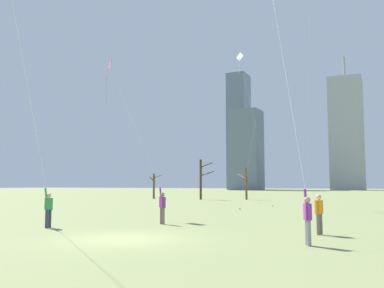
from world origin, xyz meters
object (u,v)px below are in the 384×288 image
at_px(bare_tree_right_of_center, 246,182).
at_px(bare_tree_center, 154,185).
at_px(kite_flyer_far_back_pink, 145,161).
at_px(kite_flyer_midfield_right_yellow, 33,123).
at_px(kite_flyer_foreground_right_teal, 292,121).
at_px(bystander_watching_nearby, 319,212).
at_px(bare_tree_left_of_center, 201,178).
at_px(distant_kite_drifting_right_white, 242,69).

bearing_deg(bare_tree_right_of_center, bare_tree_center, -172.23).
distance_m(kite_flyer_far_back_pink, bare_tree_right_of_center, 34.48).
distance_m(kite_flyer_far_back_pink, bare_tree_center, 37.19).
height_order(kite_flyer_midfield_right_yellow, bare_tree_right_of_center, kite_flyer_midfield_right_yellow).
distance_m(kite_flyer_foreground_right_teal, bare_tree_right_of_center, 40.24).
distance_m(kite_flyer_foreground_right_teal, bystander_watching_nearby, 3.86).
bearing_deg(kite_flyer_foreground_right_teal, bare_tree_center, 127.56).
relative_size(kite_flyer_foreground_right_teal, kite_flyer_midfield_right_yellow, 1.02).
xyz_separation_m(bystander_watching_nearby, bare_tree_center, (-28.28, 34.75, 1.11)).
xyz_separation_m(kite_flyer_foreground_right_teal, bystander_watching_nearby, (0.79, 0.99, -3.64)).
bearing_deg(bare_tree_left_of_center, bare_tree_center, 177.87).
xyz_separation_m(distant_kite_drifting_right_white, bare_tree_center, (-17.92, 13.26, -11.53)).
xyz_separation_m(kite_flyer_foreground_right_teal, distant_kite_drifting_right_white, (-9.57, 22.48, 9.00)).
bearing_deg(kite_flyer_midfield_right_yellow, bare_tree_right_of_center, 95.68).
bearing_deg(bare_tree_left_of_center, kite_flyer_midfield_right_yellow, -76.14).
bearing_deg(kite_flyer_foreground_right_teal, kite_flyer_midfield_right_yellow, -160.49).
height_order(kite_flyer_midfield_right_yellow, bystander_watching_nearby, kite_flyer_midfield_right_yellow).
xyz_separation_m(bystander_watching_nearby, bare_tree_left_of_center, (-20.67, 34.46, 2.03)).
relative_size(kite_flyer_midfield_right_yellow, bystander_watching_nearby, 10.08).
height_order(bystander_watching_nearby, bare_tree_right_of_center, bare_tree_right_of_center).
bearing_deg(distant_kite_drifting_right_white, bystander_watching_nearby, -64.26).
xyz_separation_m(kite_flyer_midfield_right_yellow, distant_kite_drifting_right_white, (0.67, 26.11, 8.88)).
relative_size(bystander_watching_nearby, bare_tree_center, 0.45).
xyz_separation_m(kite_flyer_far_back_pink, bare_tree_center, (-18.46, 32.26, -1.33)).
height_order(kite_flyer_midfield_right_yellow, kite_flyer_far_back_pink, kite_flyer_midfield_right_yellow).
bearing_deg(bare_tree_center, bystander_watching_nearby, -50.86).
bearing_deg(bare_tree_right_of_center, bystander_watching_nearby, -67.53).
bearing_deg(bare_tree_right_of_center, distant_kite_drifting_right_white, -72.46).
distance_m(kite_flyer_midfield_right_yellow, bare_tree_left_of_center, 40.29).
relative_size(kite_flyer_foreground_right_teal, bare_tree_left_of_center, 3.09).
relative_size(kite_flyer_far_back_pink, bare_tree_right_of_center, 2.60).
relative_size(bystander_watching_nearby, bare_tree_left_of_center, 0.30).
relative_size(kite_flyer_midfield_right_yellow, bare_tree_left_of_center, 3.02).
bearing_deg(bare_tree_right_of_center, kite_flyer_foreground_right_teal, -69.11).
bearing_deg(bystander_watching_nearby, kite_flyer_far_back_pink, 165.78).
bearing_deg(bare_tree_right_of_center, kite_flyer_far_back_pink, -81.16).
height_order(kite_flyer_far_back_pink, bare_tree_left_of_center, kite_flyer_far_back_pink).
bearing_deg(kite_flyer_far_back_pink, kite_flyer_foreground_right_teal, -21.10).
distance_m(kite_flyer_foreground_right_teal, bare_tree_center, 45.16).
height_order(kite_flyer_far_back_pink, distant_kite_drifting_right_white, distant_kite_drifting_right_white).
bearing_deg(bare_tree_center, bare_tree_left_of_center, -2.13).
bearing_deg(kite_flyer_far_back_pink, bare_tree_left_of_center, 108.75).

